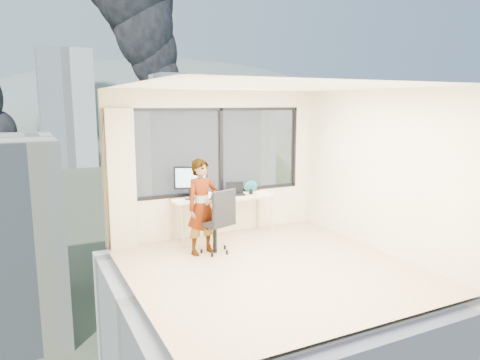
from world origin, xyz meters
TOP-DOWN VIEW (x-y plane):
  - floor at (0.00, 0.00)m, footprint 4.00×4.00m
  - ceiling at (0.00, 0.00)m, footprint 4.00×4.00m
  - wall_front at (0.00, -2.00)m, footprint 4.00×0.01m
  - wall_left at (-2.00, 0.00)m, footprint 0.01×4.00m
  - wall_right at (2.00, 0.00)m, footprint 0.01×4.00m
  - window_wall at (0.05, 2.00)m, footprint 3.30×0.16m
  - curtain at (-1.72, 1.88)m, footprint 0.45×0.14m
  - desk at (0.00, 1.66)m, footprint 1.80×0.60m
  - chair at (-0.46, 0.98)m, footprint 0.69×0.69m
  - person at (-0.65, 1.04)m, footprint 0.62×0.48m
  - monitor at (-0.58, 1.75)m, footprint 0.58×0.33m
  - game_console at (-0.35, 1.84)m, footprint 0.33×0.28m
  - laptop at (0.26, 1.68)m, footprint 0.37×0.39m
  - cellphone at (-0.34, 1.54)m, footprint 0.13×0.09m
  - pen_cup at (0.54, 1.64)m, footprint 0.08×0.08m
  - handbag at (0.63, 1.83)m, footprint 0.29×0.16m
  - exterior_ground at (0.00, 120.00)m, footprint 400.00×400.00m
  - near_bldg_b at (12.00, 38.00)m, footprint 14.00×13.00m
  - near_bldg_c at (30.00, 28.00)m, footprint 12.00×10.00m
  - far_tower_b at (8.00, 120.00)m, footprint 13.00×13.00m
  - far_tower_c at (45.00, 140.00)m, footprint 15.00×15.00m
  - hill_b at (100.00, 320.00)m, footprint 300.00×220.00m
  - tree_b at (4.00, 18.00)m, footprint 7.60×7.60m
  - tree_c at (22.00, 40.00)m, footprint 8.40×8.40m
  - smoke_plume_b at (55.00, 170.00)m, footprint 30.00×18.00m

SIDE VIEW (x-z plane):
  - exterior_ground at x=0.00m, z-range -14.02..-13.98m
  - hill_b at x=100.00m, z-range -62.00..34.00m
  - tree_b at x=4.00m, z-range -14.00..-5.00m
  - near_bldg_c at x=30.00m, z-range -14.00..-4.00m
  - tree_c at x=22.00m, z-range -14.00..-4.00m
  - near_bldg_b at x=12.00m, z-range -14.00..2.00m
  - far_tower_c at x=45.00m, z-range -14.00..12.00m
  - floor at x=0.00m, z-range -0.01..0.01m
  - desk at x=0.00m, z-range 0.00..0.75m
  - chair at x=-0.46m, z-range 0.00..1.07m
  - cellphone at x=-0.34m, z-range 0.75..0.76m
  - person at x=-0.65m, z-range 0.00..1.52m
  - game_console at x=-0.35m, z-range 0.75..0.82m
  - pen_cup at x=0.54m, z-range 0.75..0.84m
  - laptop at x=0.26m, z-range 0.75..0.95m
  - handbag at x=0.63m, z-range 0.75..0.96m
  - far_tower_b at x=8.00m, z-range -14.00..16.00m
  - monitor at x=-0.58m, z-range 0.75..1.32m
  - curtain at x=-1.72m, z-range 0.00..2.30m
  - wall_front at x=0.00m, z-range 0.00..2.60m
  - wall_left at x=-2.00m, z-range 0.00..2.60m
  - wall_right at x=2.00m, z-range 0.00..2.60m
  - window_wall at x=0.05m, z-range 0.75..2.30m
  - ceiling at x=0.00m, z-range 2.60..2.60m
  - smoke_plume_b at x=55.00m, z-range -8.00..62.00m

